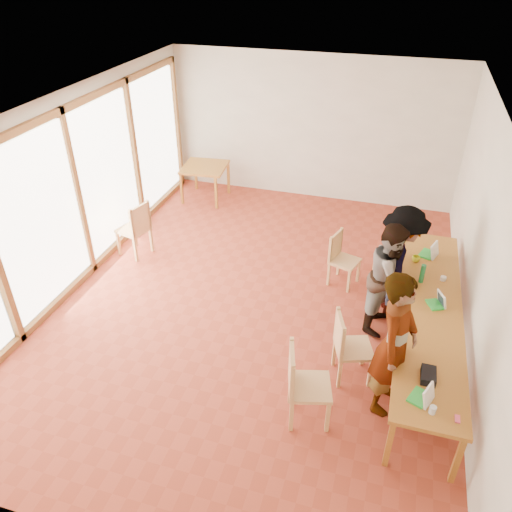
# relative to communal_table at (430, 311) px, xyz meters

# --- Properties ---
(ground) EXTENTS (8.00, 8.00, 0.00)m
(ground) POSITION_rel_communal_table_xyz_m (-2.50, 0.46, -0.70)
(ground) COLOR #A13C27
(ground) RESTS_ON ground
(wall_back) EXTENTS (6.00, 0.10, 3.00)m
(wall_back) POSITION_rel_communal_table_xyz_m (-2.50, 4.46, 0.80)
(wall_back) COLOR beige
(wall_back) RESTS_ON ground
(wall_front) EXTENTS (6.00, 0.10, 3.00)m
(wall_front) POSITION_rel_communal_table_xyz_m (-2.50, -3.54, 0.80)
(wall_front) COLOR beige
(wall_front) RESTS_ON ground
(wall_right) EXTENTS (0.10, 8.00, 3.00)m
(wall_right) POSITION_rel_communal_table_xyz_m (0.50, 0.46, 0.80)
(wall_right) COLOR beige
(wall_right) RESTS_ON ground
(window_wall) EXTENTS (0.10, 8.00, 3.00)m
(window_wall) POSITION_rel_communal_table_xyz_m (-5.46, 0.46, 0.80)
(window_wall) COLOR white
(window_wall) RESTS_ON ground
(ceiling) EXTENTS (6.00, 8.00, 0.04)m
(ceiling) POSITION_rel_communal_table_xyz_m (-2.50, 0.46, 2.32)
(ceiling) COLOR white
(ceiling) RESTS_ON wall_back
(communal_table) EXTENTS (0.80, 4.00, 0.75)m
(communal_table) POSITION_rel_communal_table_xyz_m (0.00, 0.00, 0.00)
(communal_table) COLOR #AB6D26
(communal_table) RESTS_ON ground
(side_table) EXTENTS (0.90, 0.90, 0.75)m
(side_table) POSITION_rel_communal_table_xyz_m (-4.62, 3.66, -0.03)
(side_table) COLOR #AB6D26
(side_table) RESTS_ON ground
(chair_near) EXTENTS (0.59, 0.59, 0.55)m
(chair_near) POSITION_rel_communal_table_xyz_m (-1.38, -1.57, -0.07)
(chair_near) COLOR tan
(chair_near) RESTS_ON ground
(chair_mid) EXTENTS (0.57, 0.57, 0.51)m
(chair_mid) POSITION_rel_communal_table_xyz_m (-0.97, -0.76, -0.11)
(chair_mid) COLOR tan
(chair_mid) RESTS_ON ground
(chair_far) EXTENTS (0.53, 0.53, 0.48)m
(chair_far) POSITION_rel_communal_table_xyz_m (-1.37, 1.34, -0.15)
(chair_far) COLOR tan
(chair_far) RESTS_ON ground
(chair_empty) EXTENTS (0.45, 0.45, 0.43)m
(chair_empty) POSITION_rel_communal_table_xyz_m (-0.69, 1.05, -0.21)
(chair_empty) COLOR tan
(chair_empty) RESTS_ON ground
(chair_spare) EXTENTS (0.58, 0.58, 0.54)m
(chair_spare) POSITION_rel_communal_table_xyz_m (-4.89, 1.15, -0.08)
(chair_spare) COLOR tan
(chair_spare) RESTS_ON ground
(person_near) EXTENTS (0.61, 0.78, 1.89)m
(person_near) POSITION_rel_communal_table_xyz_m (-0.42, -1.06, 0.24)
(person_near) COLOR gray
(person_near) RESTS_ON ground
(person_mid) EXTENTS (0.80, 0.93, 1.66)m
(person_mid) POSITION_rel_communal_table_xyz_m (-0.56, 0.44, 0.13)
(person_mid) COLOR gray
(person_mid) RESTS_ON ground
(person_far) EXTENTS (0.85, 1.24, 1.76)m
(person_far) POSITION_rel_communal_table_xyz_m (-0.45, 0.78, 0.18)
(person_far) COLOR gray
(person_far) RESTS_ON ground
(laptop_near) EXTENTS (0.29, 0.31, 0.21)m
(laptop_near) POSITION_rel_communal_table_xyz_m (-0.07, -1.62, 0.10)
(laptop_near) COLOR green
(laptop_near) RESTS_ON communal_table
(laptop_mid) EXTENTS (0.27, 0.28, 0.19)m
(laptop_mid) POSITION_rel_communal_table_xyz_m (0.08, 0.10, 0.10)
(laptop_mid) COLOR green
(laptop_mid) RESTS_ON communal_table
(laptop_far) EXTENTS (0.31, 0.33, 0.23)m
(laptop_far) POSITION_rel_communal_table_xyz_m (-0.02, 1.33, 0.11)
(laptop_far) COLOR green
(laptop_far) RESTS_ON communal_table
(yellow_mug) EXTENTS (0.15, 0.15, 0.09)m
(yellow_mug) POSITION_rel_communal_table_xyz_m (-0.22, 1.10, 0.09)
(yellow_mug) COLOR #C8CC1B
(yellow_mug) RESTS_ON communal_table
(green_bottle) EXTENTS (0.07, 0.07, 0.28)m
(green_bottle) POSITION_rel_communal_table_xyz_m (-0.14, 0.58, 0.19)
(green_bottle) COLOR #207B3F
(green_bottle) RESTS_ON communal_table
(clear_glass) EXTENTS (0.07, 0.07, 0.09)m
(clear_glass) POSITION_rel_communal_table_xyz_m (0.02, -1.77, 0.09)
(clear_glass) COLOR silver
(clear_glass) RESTS_ON communal_table
(condiment_cup) EXTENTS (0.08, 0.08, 0.06)m
(condiment_cup) POSITION_rel_communal_table_xyz_m (0.16, 0.71, 0.08)
(condiment_cup) COLOR white
(condiment_cup) RESTS_ON communal_table
(pink_phone) EXTENTS (0.05, 0.10, 0.01)m
(pink_phone) POSITION_rel_communal_table_xyz_m (0.26, -1.78, 0.05)
(pink_phone) COLOR #EE4C74
(pink_phone) RESTS_ON communal_table
(black_pouch) EXTENTS (0.16, 0.26, 0.09)m
(black_pouch) POSITION_rel_communal_table_xyz_m (-0.03, -1.29, 0.09)
(black_pouch) COLOR black
(black_pouch) RESTS_ON communal_table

